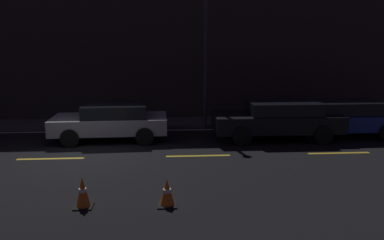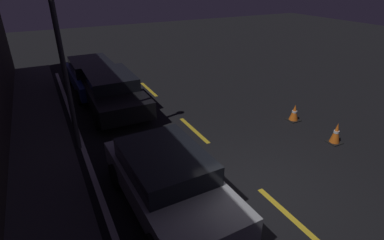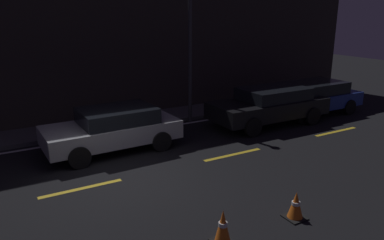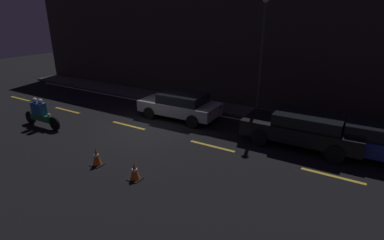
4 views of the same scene
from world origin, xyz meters
name	(u,v)px [view 3 (image 3 of 4)]	position (x,y,z in m)	size (l,w,h in m)	color
ground_plane	(121,180)	(0.00, 0.00, 0.00)	(56.00, 56.00, 0.00)	black
raised_curb	(78,129)	(0.00, 4.63, 0.07)	(28.00, 1.69, 0.14)	#424244
building_front	(63,31)	(0.00, 5.63, 3.44)	(28.00, 0.30, 6.87)	#2D2826
lane_dash_c	(81,189)	(-1.00, 0.00, 0.00)	(2.00, 0.14, 0.01)	gold
lane_dash_d	(233,155)	(3.50, 0.00, 0.00)	(2.00, 0.14, 0.01)	gold
lane_dash_e	(336,132)	(8.00, 0.00, 0.00)	(2.00, 0.14, 0.01)	gold
lane_solid_kerb	(86,140)	(0.00, 3.53, 0.00)	(25.20, 0.14, 0.01)	silver
hatchback_silver	(113,128)	(0.56, 2.17, 0.71)	(4.08, 2.02, 1.31)	#9EA0A5
van_black	(270,104)	(6.56, 1.95, 0.75)	(4.56, 2.00, 1.38)	black
sedan_blue	(312,97)	(9.06, 2.20, 0.72)	(4.33, 2.00, 1.34)	navy
traffic_cone_near	(223,227)	(0.74, -3.51, 0.33)	(0.39, 0.39, 0.68)	black
traffic_cone_mid	(296,205)	(2.53, -3.54, 0.29)	(0.42, 0.42, 0.60)	black
street_lamp	(190,37)	(4.07, 3.63, 3.24)	(0.28, 0.28, 5.76)	#333338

